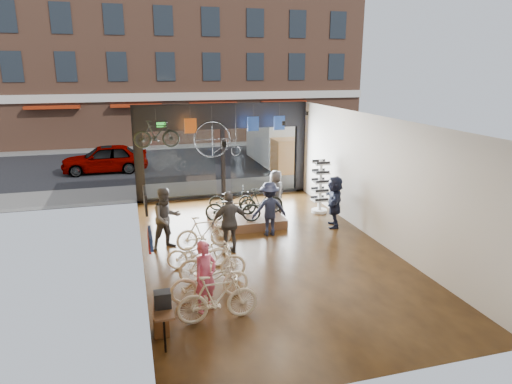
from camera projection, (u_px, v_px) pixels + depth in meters
name	position (u px, v px, depth m)	size (l,w,h in m)	color
ground_plane	(266.00, 250.00, 13.38)	(7.00, 12.00, 0.04)	black
ceiling	(266.00, 119.00, 12.36)	(7.00, 12.00, 0.04)	black
wall_left	(138.00, 196.00, 11.95)	(0.04, 12.00, 3.80)	#A9742C
wall_right	(377.00, 179.00, 13.79)	(0.04, 12.00, 3.80)	beige
wall_back	(376.00, 279.00, 7.28)	(7.00, 0.04, 3.80)	beige
storefront	(223.00, 151.00, 18.44)	(7.00, 0.26, 3.80)	black
exit_sign	(161.00, 125.00, 17.40)	(0.35, 0.06, 0.18)	#198C26
street_road	(193.00, 157.00, 27.30)	(30.00, 18.00, 0.02)	black
sidewalk_near	(218.00, 188.00, 20.04)	(30.00, 2.40, 0.12)	slate
sidewalk_far	(185.00, 145.00, 30.99)	(30.00, 2.00, 0.12)	slate
opposite_building	(176.00, 40.00, 31.48)	(26.00, 5.00, 14.00)	brown
street_car	(105.00, 158.00, 23.05)	(1.69, 4.20, 1.43)	gray
box_truck	(281.00, 143.00, 24.35)	(2.16, 6.48, 2.55)	silver
floor_bike_1	(218.00, 298.00, 9.51)	(0.49, 1.74, 1.04)	beige
floor_bike_2	(210.00, 280.00, 10.40)	(0.64, 1.83, 0.96)	beige
floor_bike_3	(212.00, 262.00, 11.27)	(0.48, 1.70, 1.02)	beige
floor_bike_4	(197.00, 253.00, 12.07)	(0.56, 1.61, 0.84)	beige
floor_bike_5	(204.00, 232.00, 13.33)	(0.47, 1.67, 1.01)	beige
display_platform	(246.00, 220.00, 15.53)	(2.40, 1.80, 0.30)	#4F3324
display_bike_left	(233.00, 207.00, 14.79)	(0.63, 1.81, 0.95)	black
display_bike_mid	(261.00, 201.00, 15.54)	(0.43, 1.52, 0.92)	black
display_bike_right	(231.00, 199.00, 15.99)	(0.55, 1.57, 0.82)	black
customer_0	(205.00, 276.00, 9.84)	(0.59, 0.39, 1.62)	#CC4C72
customer_1	(166.00, 218.00, 13.27)	(0.89, 0.70, 1.84)	#3F3F44
customer_2	(230.00, 223.00, 12.94)	(1.07, 0.44, 1.82)	#3F3F44
customer_3	(269.00, 209.00, 14.34)	(1.12, 0.64, 1.73)	#161C33
customer_4	(276.00, 193.00, 16.39)	(0.80, 0.52, 1.63)	#3F3F44
customer_5	(334.00, 201.00, 15.12)	(1.61, 0.51, 1.73)	#161C33
sunglasses_rack	(320.00, 186.00, 16.58)	(0.58, 0.47, 1.96)	white
wall_merch	(152.00, 272.00, 8.90)	(0.40, 2.40, 2.60)	navy
penny_farthing	(220.00, 140.00, 17.23)	(1.73, 0.06, 1.38)	black
hung_bike	(157.00, 134.00, 15.79)	(0.45, 1.58, 0.95)	black
jersey_left	(191.00, 126.00, 17.03)	(0.45, 0.03, 0.55)	#CC5919
jersey_mid	(253.00, 124.00, 17.67)	(0.45, 0.03, 0.55)	#1E3F99
jersey_right	(279.00, 123.00, 17.95)	(0.45, 0.03, 0.55)	#1E3F99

